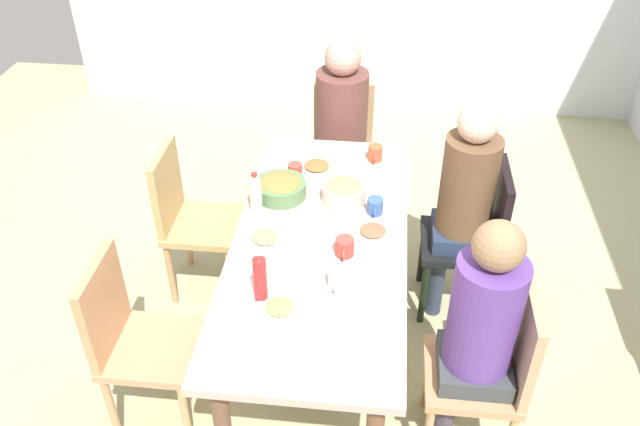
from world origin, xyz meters
TOP-DOWN VIEW (x-y plane):
  - ground_plane at (0.00, 0.00)m, footprint 6.84×6.84m
  - dining_table at (0.00, 0.00)m, footprint 1.81×0.80m
  - chair_0 at (-1.29, 0.00)m, footprint 0.40×0.40m
  - person_0 at (-1.20, 0.00)m, footprint 0.32×0.32m
  - chair_1 at (0.45, -0.78)m, footprint 0.40×0.40m
  - chair_2 at (-0.45, -0.78)m, footprint 0.40×0.40m
  - chair_3 at (0.45, 0.78)m, footprint 0.40×0.40m
  - person_3 at (0.45, 0.69)m, footprint 0.30×0.30m
  - chair_4 at (-0.45, 0.78)m, footprint 0.40×0.40m
  - person_4 at (-0.45, 0.69)m, footprint 0.30×0.30m
  - plate_0 at (-0.06, 0.24)m, footprint 0.22×0.22m
  - plate_1 at (0.04, -0.25)m, footprint 0.22×0.22m
  - plate_2 at (-0.59, -0.08)m, footprint 0.24×0.24m
  - plate_3 at (0.48, -0.11)m, footprint 0.21×0.21m
  - bowl_0 at (-0.33, -0.23)m, footprint 0.26×0.26m
  - bowl_1 at (-0.32, 0.08)m, footprint 0.22×0.22m
  - cup_0 at (-0.49, -0.18)m, footprint 0.11×0.07m
  - cup_1 at (0.10, 0.12)m, footprint 0.12×0.08m
  - cup_2 at (-0.23, 0.24)m, footprint 0.11×0.08m
  - cup_3 at (-0.72, 0.22)m, footprint 0.11×0.08m
  - cup_4 at (0.31, 0.10)m, footprint 0.11×0.07m
  - bottle_0 at (0.42, -0.20)m, footprint 0.05×0.05m
  - bottle_1 at (-0.18, -0.33)m, footprint 0.06×0.06m

SIDE VIEW (x-z plane):
  - ground_plane at x=0.00m, z-range 0.00..0.00m
  - chair_0 at x=-1.29m, z-range 0.06..0.96m
  - chair_1 at x=0.45m, z-range 0.06..0.96m
  - chair_2 at x=-0.45m, z-range 0.06..0.96m
  - chair_3 at x=0.45m, z-range 0.06..0.96m
  - chair_4 at x=-0.45m, z-range 0.06..0.96m
  - dining_table at x=0.00m, z-range 0.29..1.05m
  - person_3 at x=0.45m, z-range 0.11..1.36m
  - person_4 at x=-0.45m, z-range 0.11..1.37m
  - person_0 at x=-1.20m, z-range 0.13..1.38m
  - plate_0 at x=-0.06m, z-range 0.76..0.80m
  - plate_2 at x=-0.59m, z-range 0.76..0.80m
  - plate_3 at x=0.48m, z-range 0.76..0.80m
  - plate_1 at x=0.04m, z-range 0.76..0.80m
  - cup_4 at x=0.31m, z-range 0.76..0.84m
  - cup_2 at x=-0.23m, z-range 0.76..0.84m
  - cup_0 at x=-0.49m, z-range 0.76..0.85m
  - cup_1 at x=0.10m, z-range 0.76..0.85m
  - cup_3 at x=-0.72m, z-range 0.76..0.85m
  - bowl_0 at x=-0.33m, z-range 0.76..0.86m
  - bowl_1 at x=-0.32m, z-range 0.76..0.87m
  - bottle_1 at x=-0.18m, z-range 0.76..0.98m
  - bottle_0 at x=0.42m, z-range 0.76..1.01m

